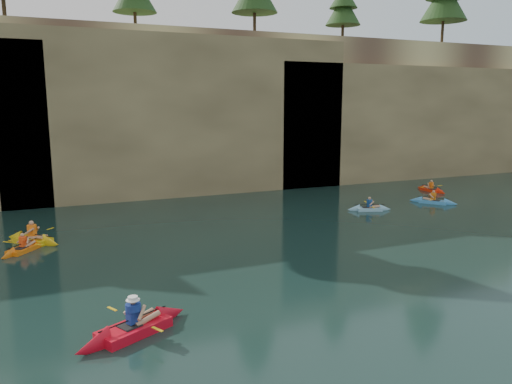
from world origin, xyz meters
name	(u,v)px	position (x,y,z in m)	size (l,w,h in m)	color
ground	(332,327)	(0.00, 0.00, 0.00)	(160.00, 160.00, 0.00)	black
cliff	(138,108)	(0.00, 30.00, 6.00)	(70.00, 16.00, 12.00)	tan
cliff_slab_center	(187,114)	(2.00, 22.60, 5.70)	(24.00, 2.40, 11.40)	#948559
cliff_slab_east	(413,121)	(22.00, 22.60, 4.92)	(26.00, 2.40, 9.84)	#948559
sea_cave_center	(102,178)	(-4.00, 21.95, 1.60)	(3.50, 1.00, 3.20)	black
sea_cave_east	(292,159)	(10.00, 21.95, 2.25)	(5.00, 1.00, 4.50)	black
main_kayaker	(134,328)	(-5.43, 1.83, 0.18)	(3.72, 2.45, 1.39)	red
kayaker_orange	(23,249)	(-8.56, 11.88, 0.13)	(2.17, 2.54, 1.03)	orange
kayaker_ltblue_near	(369,209)	(10.59, 12.79, 0.13)	(2.74, 2.02, 1.05)	#81BAD7
kayaker_red_far	(431,190)	(18.79, 16.49, 0.13)	(2.12, 2.89, 1.05)	red
kayaker_yellow	(33,239)	(-8.19, 13.19, 0.16)	(2.77, 2.93, 1.33)	gold
kayaker_blue_east	(433,201)	(15.77, 12.99, 0.13)	(2.39, 2.79, 1.07)	#3E90D2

